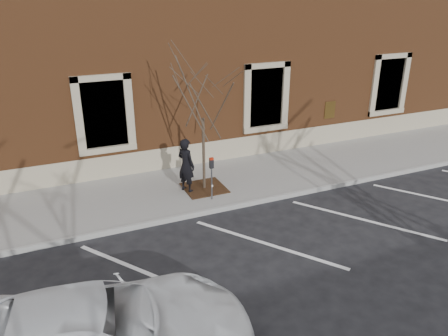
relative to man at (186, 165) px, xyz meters
name	(u,v)px	position (x,y,z in m)	size (l,w,h in m)	color
ground	(232,208)	(0.94, -1.43, -1.03)	(120.00, 120.00, 0.00)	#28282B
sidewalk_near	(210,184)	(0.94, 0.32, -0.96)	(40.00, 3.50, 0.15)	gray
curb_near	(233,207)	(0.94, -1.48, -0.96)	(40.00, 0.12, 0.15)	#9E9E99
parking_stripes	(267,244)	(0.94, -3.63, -1.03)	(28.00, 4.40, 0.01)	silver
building_civic	(156,45)	(0.94, 6.31, 2.96)	(40.00, 8.62, 8.00)	brown
man	(186,165)	(0.00, 0.00, 0.00)	(0.64, 0.42, 1.77)	black
parking_meter	(212,171)	(0.51, -0.89, 0.07)	(0.12, 0.10, 1.37)	#595B60
tree_grate	(204,188)	(0.58, -0.06, -0.87)	(1.31, 1.31, 0.03)	#422915
sapling	(203,97)	(0.58, -0.06, 2.14)	(2.59, 2.59, 4.32)	#49372C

